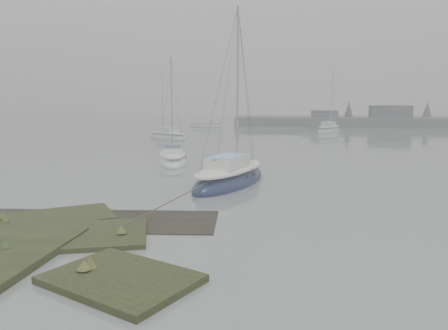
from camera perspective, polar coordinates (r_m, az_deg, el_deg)
ground at (r=40.58m, az=2.07°, el=2.46°), size 160.00×160.00×0.00m
far_shoreline at (r=75.47m, az=25.78°, el=5.17°), size 60.00×8.00×4.15m
sailboat_main at (r=22.66m, az=0.77°, el=-1.79°), size 4.31×7.34×9.84m
sailboat_white at (r=30.17m, az=-6.71°, el=0.68°), size 3.25×5.81×7.80m
sailboat_far_a at (r=47.97m, az=-7.39°, el=3.68°), size 5.83×5.05×8.25m
sailboat_far_b at (r=58.48m, az=13.54°, el=4.44°), size 4.43×6.68×8.99m
sailboat_far_c at (r=67.76m, az=-2.30°, el=5.20°), size 5.77×2.88×7.79m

